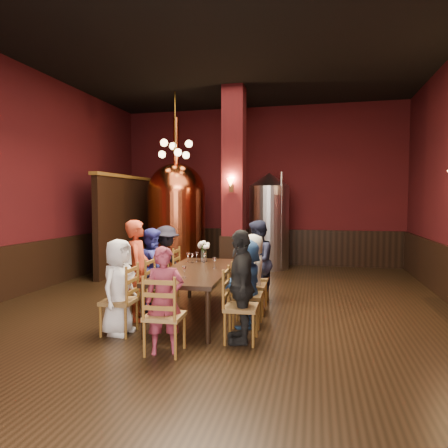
% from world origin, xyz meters
% --- Properties ---
extents(room, '(10.00, 10.02, 4.50)m').
position_xyz_m(room, '(0.00, 0.00, 2.25)').
color(room, black).
rests_on(room, ground).
extents(wainscot_back, '(7.90, 0.08, 1.00)m').
position_xyz_m(wainscot_back, '(0.00, 4.96, 0.50)').
color(wainscot_back, black).
rests_on(wainscot_back, ground).
extents(wainscot_left, '(0.08, 9.90, 1.00)m').
position_xyz_m(wainscot_left, '(-3.96, 0.00, 0.50)').
color(wainscot_left, black).
rests_on(wainscot_left, ground).
extents(column, '(0.58, 0.58, 4.50)m').
position_xyz_m(column, '(-0.30, 2.80, 2.25)').
color(column, '#430E11').
rests_on(column, ground).
extents(partition, '(0.22, 3.50, 2.40)m').
position_xyz_m(partition, '(-3.20, 3.20, 1.20)').
color(partition, black).
rests_on(partition, ground).
extents(pendant_cluster, '(0.90, 0.90, 1.70)m').
position_xyz_m(pendant_cluster, '(-1.80, 2.90, 3.10)').
color(pendant_cluster, '#A57226').
rests_on(pendant_cluster, room).
extents(sconce_column, '(0.20, 0.20, 0.36)m').
position_xyz_m(sconce_column, '(-0.30, 2.50, 2.20)').
color(sconce_column, black).
rests_on(sconce_column, column).
extents(dining_table, '(1.10, 2.44, 0.75)m').
position_xyz_m(dining_table, '(-0.22, -0.52, 0.69)').
color(dining_table, black).
rests_on(dining_table, ground).
extents(chair_0, '(0.48, 0.48, 0.92)m').
position_xyz_m(chair_0, '(-1.03, -1.56, 0.46)').
color(chair_0, brown).
rests_on(chair_0, ground).
extents(person_0, '(0.49, 0.69, 1.31)m').
position_xyz_m(person_0, '(-1.03, -1.56, 0.66)').
color(person_0, white).
rests_on(person_0, ground).
extents(chair_1, '(0.48, 0.48, 0.92)m').
position_xyz_m(chair_1, '(-1.05, -0.89, 0.46)').
color(chair_1, brown).
rests_on(chair_1, ground).
extents(person_1, '(0.52, 0.64, 1.54)m').
position_xyz_m(person_1, '(-1.05, -0.89, 0.77)').
color(person_1, '#B1371E').
rests_on(person_1, ground).
extents(chair_2, '(0.48, 0.48, 0.92)m').
position_xyz_m(chair_2, '(-1.08, -0.23, 0.46)').
color(chair_2, brown).
rests_on(chair_2, ground).
extents(person_2, '(0.52, 0.73, 1.37)m').
position_xyz_m(person_2, '(-1.08, -0.23, 0.69)').
color(person_2, '#2C3093').
rests_on(person_2, ground).
extents(chair_3, '(0.48, 0.48, 0.92)m').
position_xyz_m(chair_3, '(-1.11, 0.44, 0.46)').
color(chair_3, brown).
rests_on(chair_3, ground).
extents(person_3, '(0.65, 0.96, 1.37)m').
position_xyz_m(person_3, '(-1.11, 0.44, 0.68)').
color(person_3, black).
rests_on(person_3, ground).
extents(chair_4, '(0.48, 0.48, 0.92)m').
position_xyz_m(chair_4, '(0.67, -1.48, 0.46)').
color(chair_4, brown).
rests_on(chair_4, ground).
extents(person_4, '(0.54, 0.92, 1.47)m').
position_xyz_m(person_4, '(0.67, -1.48, 0.73)').
color(person_4, black).
rests_on(person_4, ground).
extents(chair_5, '(0.48, 0.48, 0.92)m').
position_xyz_m(chair_5, '(0.64, -0.82, 0.46)').
color(chair_5, brown).
rests_on(chair_5, ground).
extents(person_5, '(0.54, 1.22, 1.28)m').
position_xyz_m(person_5, '(0.64, -0.82, 0.64)').
color(person_5, '#3765A5').
rests_on(person_5, ground).
extents(chair_6, '(0.48, 0.48, 0.92)m').
position_xyz_m(chair_6, '(0.62, -0.16, 0.46)').
color(chair_6, brown).
rests_on(chair_6, ground).
extents(person_6, '(0.56, 0.72, 1.30)m').
position_xyz_m(person_6, '(0.62, -0.16, 0.65)').
color(person_6, beige).
rests_on(person_6, ground).
extents(chair_7, '(0.48, 0.48, 0.92)m').
position_xyz_m(chair_7, '(0.59, 0.51, 0.46)').
color(chair_7, brown).
rests_on(chair_7, ground).
extents(person_7, '(0.38, 0.73, 1.49)m').
position_xyz_m(person_7, '(0.59, 0.51, 0.74)').
color(person_7, '#1C2038').
rests_on(person_7, ground).
extents(chair_8, '(0.48, 0.48, 0.92)m').
position_xyz_m(chair_8, '(-0.15, -2.07, 0.46)').
color(chair_8, brown).
rests_on(chair_8, ground).
extents(person_8, '(0.55, 0.47, 1.29)m').
position_xyz_m(person_8, '(-0.15, -2.07, 0.65)').
color(person_8, maroon).
rests_on(person_8, ground).
extents(copper_kettle, '(1.91, 1.91, 3.97)m').
position_xyz_m(copper_kettle, '(-1.95, 3.38, 1.45)').
color(copper_kettle, black).
rests_on(copper_kettle, ground).
extents(steel_vessel, '(1.23, 1.23, 2.57)m').
position_xyz_m(steel_vessel, '(0.38, 4.17, 1.28)').
color(steel_vessel, '#B2B2B7').
rests_on(steel_vessel, ground).
extents(rose_vase, '(0.22, 0.22, 0.38)m').
position_xyz_m(rose_vase, '(-0.33, 0.27, 1.00)').
color(rose_vase, white).
rests_on(rose_vase, dining_table).
extents(wine_glass_0, '(0.07, 0.07, 0.17)m').
position_xyz_m(wine_glass_0, '(-0.58, 0.13, 0.83)').
color(wine_glass_0, white).
rests_on(wine_glass_0, dining_table).
extents(wine_glass_1, '(0.07, 0.07, 0.17)m').
position_xyz_m(wine_glass_1, '(-0.49, 0.08, 0.83)').
color(wine_glass_1, white).
rests_on(wine_glass_1, dining_table).
extents(wine_glass_2, '(0.07, 0.07, 0.17)m').
position_xyz_m(wine_glass_2, '(-0.29, 0.17, 0.83)').
color(wine_glass_2, white).
rests_on(wine_glass_2, dining_table).
extents(wine_glass_3, '(0.07, 0.07, 0.17)m').
position_xyz_m(wine_glass_3, '(-0.46, 0.27, 0.83)').
color(wine_glass_3, white).
rests_on(wine_glass_3, dining_table).
extents(wine_glass_4, '(0.07, 0.07, 0.17)m').
position_xyz_m(wine_glass_4, '(0.02, -0.34, 0.83)').
color(wine_glass_4, white).
rests_on(wine_glass_4, dining_table).
extents(wine_glass_5, '(0.07, 0.07, 0.17)m').
position_xyz_m(wine_glass_5, '(-0.18, -1.23, 0.83)').
color(wine_glass_5, white).
rests_on(wine_glass_5, dining_table).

